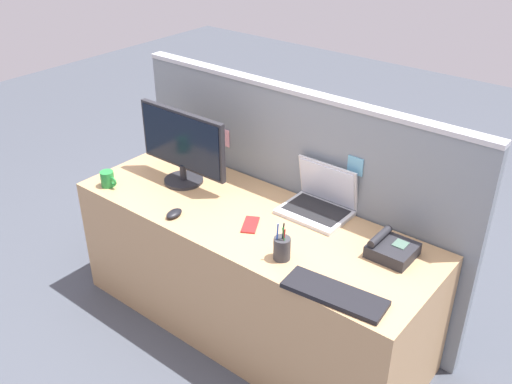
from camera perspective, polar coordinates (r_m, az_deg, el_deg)
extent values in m
plane|color=#424751|center=(3.32, -0.56, -12.85)|extent=(10.00, 10.00, 0.00)
cube|color=tan|center=(3.09, -0.59, -8.01)|extent=(1.94, 0.68, 0.70)
cube|color=gray|center=(3.19, 3.71, -0.87)|extent=(2.07, 0.06, 1.25)
cube|color=#B7BAC1|center=(2.92, 4.12, 9.96)|extent=(2.07, 0.07, 0.02)
cube|color=pink|center=(3.32, -3.32, 5.48)|extent=(0.10, 0.01, 0.10)
cube|color=#66ADD1|center=(2.83, 9.82, 2.58)|extent=(0.08, 0.01, 0.09)
cylinder|color=#232328|center=(3.23, -7.18, 1.16)|extent=(0.22, 0.22, 0.02)
cylinder|color=#232328|center=(3.21, -7.24, 1.95)|extent=(0.04, 0.04, 0.08)
cube|color=#232328|center=(3.13, -7.30, 5.14)|extent=(0.59, 0.03, 0.33)
cube|color=black|center=(3.12, -7.51, 5.05)|extent=(0.56, 0.01, 0.30)
cube|color=silver|center=(2.92, 5.86, -2.01)|extent=(0.34, 0.26, 0.02)
cube|color=black|center=(2.92, 5.98, -1.75)|extent=(0.30, 0.19, 0.00)
cube|color=silver|center=(2.94, 7.15, 0.92)|extent=(0.34, 0.06, 0.23)
cube|color=silver|center=(2.93, 7.06, 0.83)|extent=(0.31, 0.05, 0.21)
cube|color=#232328|center=(2.67, 13.37, -5.65)|extent=(0.19, 0.19, 0.06)
cube|color=#4C6B5B|center=(2.66, 14.15, -5.04)|extent=(0.06, 0.07, 0.01)
cylinder|color=#232328|center=(2.66, 12.20, -4.32)|extent=(0.04, 0.17, 0.04)
cube|color=black|center=(2.40, 7.78, -9.99)|extent=(0.45, 0.19, 0.02)
ellipsoid|color=black|center=(2.91, -8.13, -2.12)|extent=(0.07, 0.11, 0.03)
cylinder|color=#333338|center=(2.57, 2.59, -5.62)|extent=(0.08, 0.08, 0.11)
cylinder|color=#238438|center=(2.53, 2.82, -4.79)|extent=(0.02, 0.01, 0.13)
cylinder|color=blue|center=(2.53, 2.10, -4.55)|extent=(0.01, 0.01, 0.15)
cylinder|color=red|center=(2.53, 2.77, -4.84)|extent=(0.02, 0.01, 0.12)
cylinder|color=black|center=(2.53, 2.66, -4.45)|extent=(0.02, 0.01, 0.15)
cube|color=#B22323|center=(2.82, -0.56, -3.26)|extent=(0.13, 0.16, 0.01)
cylinder|color=#238438|center=(3.25, -14.52, 1.27)|extent=(0.07, 0.07, 0.09)
torus|color=#238438|center=(3.22, -13.98, 1.02)|extent=(0.05, 0.01, 0.05)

